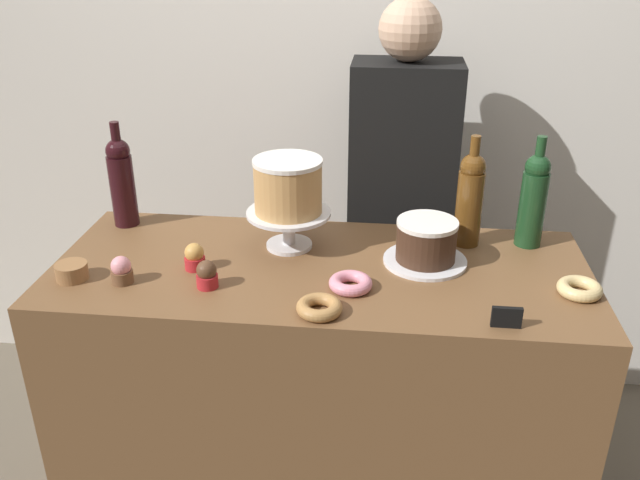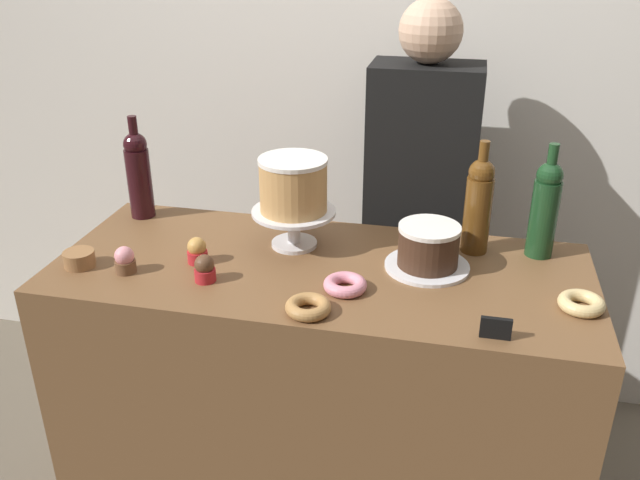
% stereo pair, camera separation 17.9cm
% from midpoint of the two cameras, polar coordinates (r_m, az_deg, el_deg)
% --- Properties ---
extents(back_wall, '(6.00, 0.05, 2.60)m').
position_cam_midpoint_polar(back_wall, '(2.54, 0.18, 14.10)').
color(back_wall, silver).
rests_on(back_wall, ground_plane).
extents(display_counter, '(1.47, 0.61, 0.95)m').
position_cam_midpoint_polar(display_counter, '(2.09, -2.52, -13.95)').
color(display_counter, brown).
rests_on(display_counter, ground_plane).
extents(cake_stand_pedestal, '(0.24, 0.24, 0.11)m').
position_cam_midpoint_polar(cake_stand_pedestal, '(1.91, -5.37, 1.44)').
color(cake_stand_pedestal, silver).
rests_on(cake_stand_pedestal, display_counter).
extents(white_layer_cake, '(0.19, 0.19, 0.15)m').
position_cam_midpoint_polar(white_layer_cake, '(1.86, -5.51, 4.58)').
color(white_layer_cake, tan).
rests_on(white_layer_cake, cake_stand_pedestal).
extents(silver_serving_platter, '(0.23, 0.23, 0.01)m').
position_cam_midpoint_polar(silver_serving_platter, '(1.85, 6.24, -1.83)').
color(silver_serving_platter, white).
rests_on(silver_serving_platter, display_counter).
extents(chocolate_round_cake, '(0.17, 0.17, 0.11)m').
position_cam_midpoint_polar(chocolate_round_cake, '(1.82, 6.33, -0.09)').
color(chocolate_round_cake, '#3D2619').
rests_on(chocolate_round_cake, silver_serving_platter).
extents(wine_bottle_dark_red, '(0.08, 0.08, 0.33)m').
position_cam_midpoint_polar(wine_bottle_dark_red, '(2.14, -18.92, 4.80)').
color(wine_bottle_dark_red, black).
rests_on(wine_bottle_dark_red, display_counter).
extents(wine_bottle_green, '(0.08, 0.08, 0.33)m').
position_cam_midpoint_polar(wine_bottle_green, '(1.96, 15.33, 3.41)').
color(wine_bottle_green, '#193D1E').
rests_on(wine_bottle_green, display_counter).
extents(wine_bottle_amber, '(0.08, 0.08, 0.33)m').
position_cam_midpoint_polar(wine_bottle_amber, '(1.92, 10.12, 3.54)').
color(wine_bottle_amber, '#5B3814').
rests_on(wine_bottle_amber, display_counter).
extents(cupcake_caramel, '(0.06, 0.06, 0.07)m').
position_cam_midpoint_polar(cupcake_caramel, '(1.85, -13.42, -1.49)').
color(cupcake_caramel, red).
rests_on(cupcake_caramel, display_counter).
extents(cupcake_strawberry, '(0.06, 0.06, 0.07)m').
position_cam_midpoint_polar(cupcake_strawberry, '(1.83, -19.32, -2.55)').
color(cupcake_strawberry, brown).
rests_on(cupcake_strawberry, display_counter).
extents(cupcake_chocolate, '(0.06, 0.06, 0.07)m').
position_cam_midpoint_polar(cupcake_chocolate, '(1.75, -12.56, -3.00)').
color(cupcake_chocolate, red).
rests_on(cupcake_chocolate, display_counter).
extents(donut_glazed, '(0.11, 0.11, 0.03)m').
position_cam_midpoint_polar(donut_glazed, '(1.77, 18.66, -4.05)').
color(donut_glazed, '#E0C17F').
rests_on(donut_glazed, display_counter).
extents(donut_pink, '(0.11, 0.11, 0.03)m').
position_cam_midpoint_polar(donut_pink, '(1.71, -0.37, -3.80)').
color(donut_pink, pink).
rests_on(donut_pink, display_counter).
extents(donut_maple, '(0.11, 0.11, 0.03)m').
position_cam_midpoint_polar(donut_maple, '(1.61, -3.26, -5.86)').
color(donut_maple, '#B27F47').
rests_on(donut_maple, display_counter).
extents(cookie_stack, '(0.08, 0.08, 0.04)m').
position_cam_midpoint_polar(cookie_stack, '(1.90, -23.02, -2.55)').
color(cookie_stack, olive).
rests_on(cookie_stack, display_counter).
extents(price_sign_chalkboard, '(0.07, 0.01, 0.05)m').
position_cam_midpoint_polar(price_sign_chalkboard, '(1.58, 12.57, -6.56)').
color(price_sign_chalkboard, black).
rests_on(price_sign_chalkboard, display_counter).
extents(barista_figure, '(0.36, 0.22, 1.60)m').
position_cam_midpoint_polar(barista_figure, '(2.37, 4.68, 1.48)').
color(barista_figure, black).
rests_on(barista_figure, ground_plane).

